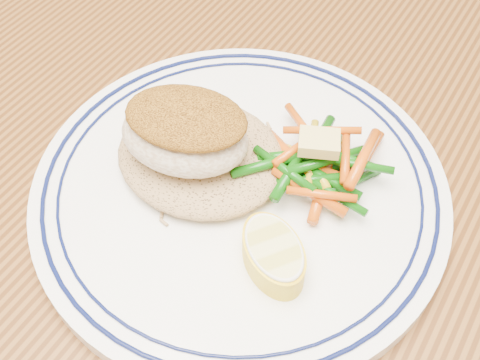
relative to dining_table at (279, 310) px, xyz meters
name	(u,v)px	position (x,y,z in m)	size (l,w,h in m)	color
dining_table	(279,310)	(0.00, 0.00, 0.00)	(1.50, 0.90, 0.75)	#4B280F
plate	(240,189)	(-0.05, 0.02, 0.11)	(0.29, 0.29, 0.02)	white
rice_pilaf	(201,153)	(-0.08, 0.02, 0.12)	(0.12, 0.11, 0.02)	#9F7C4F
fish_fillet	(185,131)	(-0.09, 0.01, 0.15)	(0.10, 0.08, 0.04)	beige
vegetable_pile	(314,163)	(-0.01, 0.05, 0.12)	(0.11, 0.10, 0.03)	#0D500A
butter_pat	(319,143)	(-0.01, 0.06, 0.14)	(0.03, 0.02, 0.01)	#DFCA6D
lemon_wedge	(273,254)	(0.00, -0.02, 0.12)	(0.07, 0.07, 0.02)	yellow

